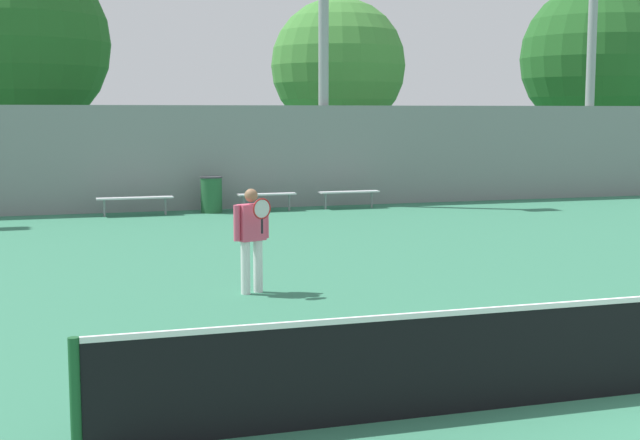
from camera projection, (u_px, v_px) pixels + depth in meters
name	position (u px, v px, depth m)	size (l,w,h in m)	color
tennis_player	(252.00, 234.00, 13.28)	(0.58, 0.50, 1.58)	silver
bench_courtside_near	(135.00, 199.00, 23.27)	(1.97, 0.40, 0.49)	silver
bench_courtside_far	(267.00, 195.00, 24.31)	(1.60, 0.40, 0.49)	silver
bench_adjacent_court	(349.00, 193.00, 25.01)	(1.72, 0.40, 0.49)	silver
light_pole_near_left	(324.00, 9.00, 25.42)	(0.90, 0.60, 9.99)	#939399
light_pole_far_right	(592.00, 31.00, 27.91)	(0.90, 0.60, 9.08)	#939399
trash_bin	(211.00, 194.00, 23.99)	(0.60, 0.60, 0.98)	#235B33
back_fence	(260.00, 157.00, 25.03)	(26.23, 0.06, 2.88)	gray
tree_green_tall	(338.00, 66.00, 29.37)	(4.44, 4.44, 6.43)	brown
tree_green_broad	(598.00, 59.00, 33.31)	(5.74, 5.74, 7.55)	brown
tree_dark_dense	(14.00, 43.00, 27.56)	(5.87, 5.87, 7.76)	brown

